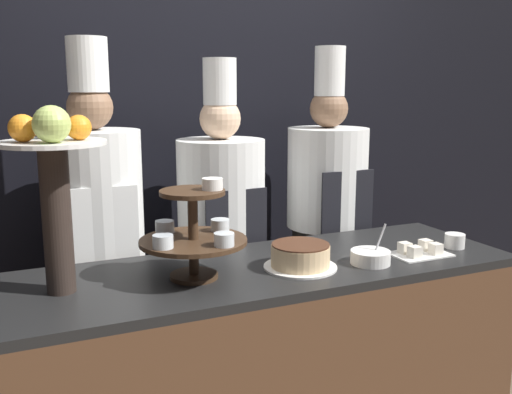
% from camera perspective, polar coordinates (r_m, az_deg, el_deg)
% --- Properties ---
extents(wall_back, '(10.00, 0.06, 2.80)m').
position_cam_1_polar(wall_back, '(3.00, -6.65, 6.67)').
color(wall_back, black).
rests_on(wall_back, ground_plane).
extents(buffet_counter, '(1.99, 0.64, 0.95)m').
position_cam_1_polar(buffet_counter, '(2.40, 1.02, -17.68)').
color(buffet_counter, brown).
rests_on(buffet_counter, ground_plane).
extents(tiered_stand, '(0.38, 0.38, 0.36)m').
position_cam_1_polar(tiered_stand, '(2.03, -6.23, -3.53)').
color(tiered_stand, '#3D2819').
rests_on(tiered_stand, buffet_counter).
extents(fruit_pedestal, '(0.34, 0.34, 0.62)m').
position_cam_1_polar(fruit_pedestal, '(1.94, -19.57, 2.22)').
color(fruit_pedestal, '#2D231E').
rests_on(fruit_pedestal, buffet_counter).
extents(cake_round, '(0.28, 0.28, 0.09)m').
position_cam_1_polar(cake_round, '(2.17, 4.46, -5.94)').
color(cake_round, white).
rests_on(cake_round, buffet_counter).
extents(cup_white, '(0.08, 0.08, 0.06)m').
position_cam_1_polar(cup_white, '(2.57, 19.25, -4.15)').
color(cup_white, white).
rests_on(cup_white, buffet_counter).
extents(cake_square_tray, '(0.24, 0.16, 0.05)m').
position_cam_1_polar(cake_square_tray, '(2.43, 16.09, -5.17)').
color(cake_square_tray, white).
rests_on(cake_square_tray, buffet_counter).
extents(serving_bowl_near, '(0.15, 0.15, 0.15)m').
position_cam_1_polar(serving_bowl_near, '(2.26, 11.38, -5.91)').
color(serving_bowl_near, white).
rests_on(serving_bowl_near, buffet_counter).
extents(chef_left, '(0.40, 0.40, 1.82)m').
position_cam_1_polar(chef_left, '(2.57, -15.61, -3.74)').
color(chef_left, '#38332D').
rests_on(chef_left, ground_plane).
extents(chef_center_left, '(0.41, 0.41, 1.75)m').
position_cam_1_polar(chef_center_left, '(2.72, -3.46, -3.56)').
color(chef_center_left, '#38332D').
rests_on(chef_center_left, ground_plane).
extents(chef_center_right, '(0.41, 0.41, 1.82)m').
position_cam_1_polar(chef_center_right, '(2.95, 7.06, -1.82)').
color(chef_center_right, '#38332D').
rests_on(chef_center_right, ground_plane).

